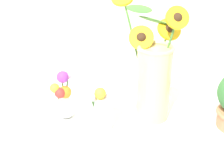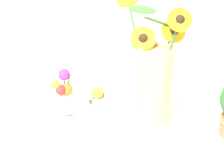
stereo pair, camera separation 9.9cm
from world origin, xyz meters
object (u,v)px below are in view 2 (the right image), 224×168
(serving_tray, at_px, (112,121))
(vase_small_center, at_px, (99,109))
(vase_bulb_right, at_px, (65,97))
(mason_jar_sunflowers, at_px, (155,76))

(serving_tray, bearing_deg, vase_small_center, -126.99)
(vase_small_center, relative_size, vase_bulb_right, 0.91)
(serving_tray, xyz_separation_m, mason_jar_sunflowers, (0.14, 0.03, 0.16))
(serving_tray, relative_size, mason_jar_sunflowers, 1.27)
(serving_tray, bearing_deg, vase_bulb_right, 173.06)
(mason_jar_sunflowers, relative_size, vase_bulb_right, 2.44)
(mason_jar_sunflowers, bearing_deg, vase_bulb_right, -178.90)
(serving_tray, distance_m, mason_jar_sunflowers, 0.21)
(serving_tray, bearing_deg, mason_jar_sunflowers, 10.53)
(vase_small_center, distance_m, vase_bulb_right, 0.14)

